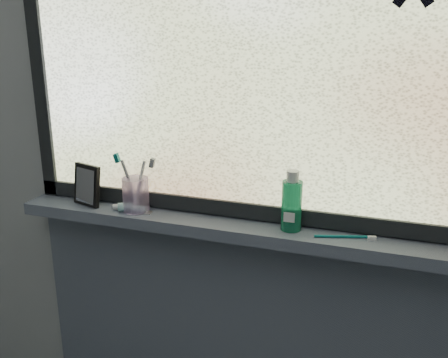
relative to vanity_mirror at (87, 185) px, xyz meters
name	(u,v)px	position (x,y,z in m)	size (l,w,h in m)	color
wall_back	(261,148)	(0.59, 0.08, 0.16)	(3.00, 0.01, 2.50)	#9EA3A8
windowsill	(253,231)	(0.59, 0.00, -0.09)	(1.62, 0.14, 0.04)	#525A6D
sill_apron	(255,358)	(0.59, 0.06, -0.60)	(1.62, 0.02, 0.98)	#525A6D
window_pane	(261,56)	(0.59, 0.06, 0.44)	(1.50, 0.01, 1.00)	silver
frame_bottom	(257,211)	(0.59, 0.05, -0.04)	(1.60, 0.03, 0.05)	black
frame_left	(38,51)	(-0.18, 0.05, 0.44)	(0.05, 0.03, 1.10)	black
vanity_mirror	(87,185)	(0.00, 0.00, 0.00)	(0.11, 0.06, 0.14)	black
toothpaste_tube	(131,208)	(0.17, -0.02, -0.06)	(0.17, 0.04, 0.03)	white
toothbrush_cup	(136,194)	(0.19, 0.00, -0.01)	(0.09, 0.09, 0.11)	#D4B0E9
toothbrush_lying	(341,236)	(0.86, 0.00, -0.06)	(0.19, 0.02, 0.01)	#0C6E6E
mouthwash_bottle	(292,201)	(0.71, 0.01, 0.02)	(0.06, 0.06, 0.15)	#1D9763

